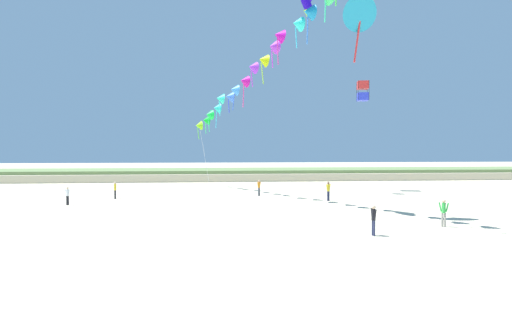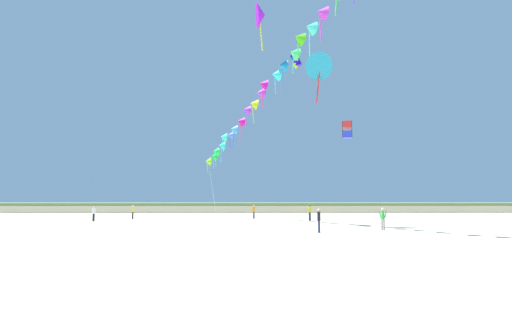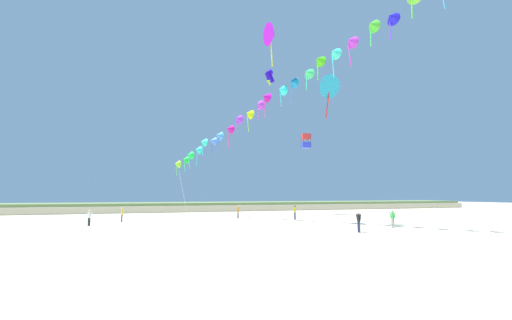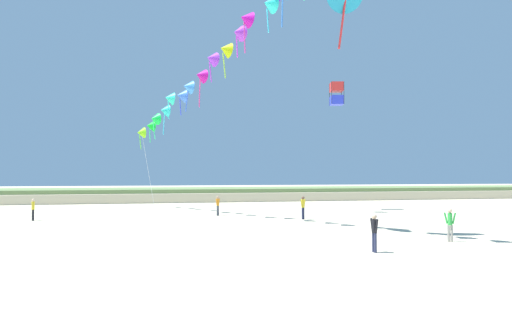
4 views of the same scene
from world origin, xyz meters
The scene contains 13 objects.
ground_plane centered at (0.00, 0.00, 0.00)m, with size 240.00×240.00×0.00m, color beige.
dune_ridge centered at (0.00, 43.93, 0.75)m, with size 120.00×11.72×1.51m.
person_near_left centered at (11.27, 5.03, 0.94)m, with size 0.54×0.33×1.62m.
person_near_right centered at (6.30, 3.08, 0.93)m, with size 0.22×0.57×1.61m.
person_mid_center centered at (2.11, 21.31, 0.90)m, with size 0.41×0.46×1.55m.
person_far_left centered at (7.80, 17.14, 0.97)m, with size 0.52×0.42×1.67m.
person_far_right centered at (-13.88, 16.38, 0.86)m, with size 0.51×0.27×1.49m.
person_far_center centered at (-11.14, 20.26, 0.90)m, with size 0.21×0.54×1.55m.
kite_banner_string centered at (2.87, 14.67, 12.79)m, with size 15.32×35.06×18.46m.
large_kite_low_lead centered at (7.31, 23.56, 19.25)m, with size 1.44×0.93×2.34m.
large_kite_mid_trail centered at (13.91, 25.50, 10.87)m, with size 1.40×1.40×2.11m.
large_kite_high_solo centered at (2.67, 11.68, 19.21)m, with size 1.19×2.42×4.53m.
large_kite_outer_drift centered at (7.42, 8.93, 13.45)m, with size 2.46×1.72×4.41m.
Camera 3 is at (-10.20, -19.28, 2.89)m, focal length 24.00 mm.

